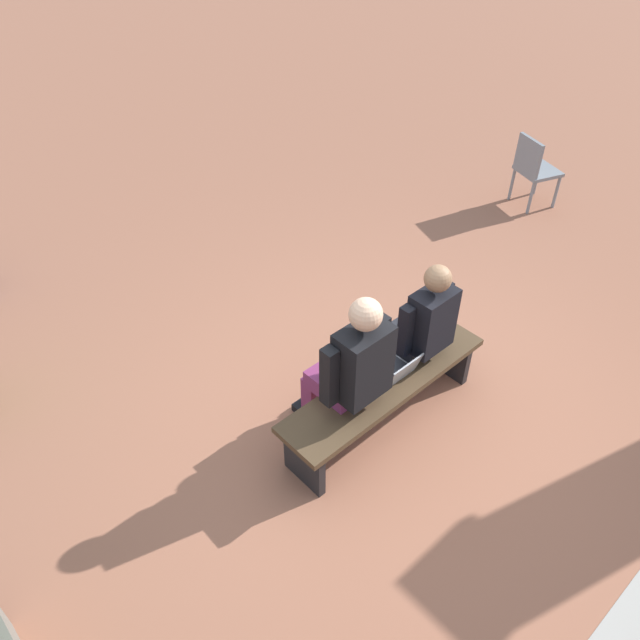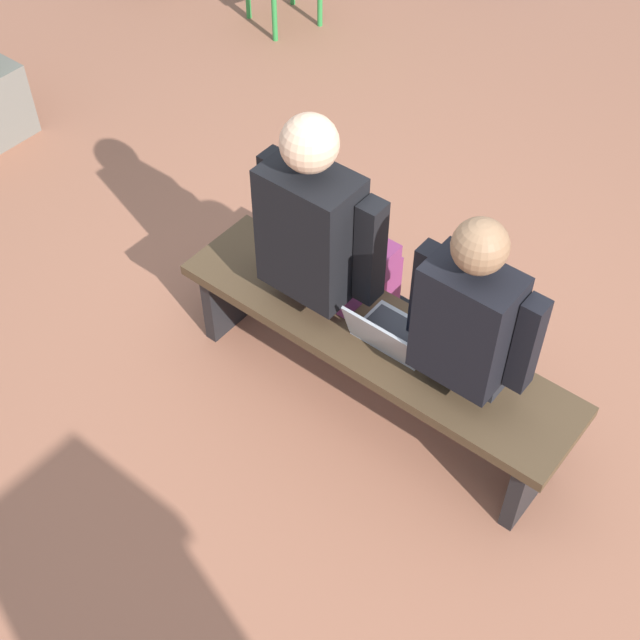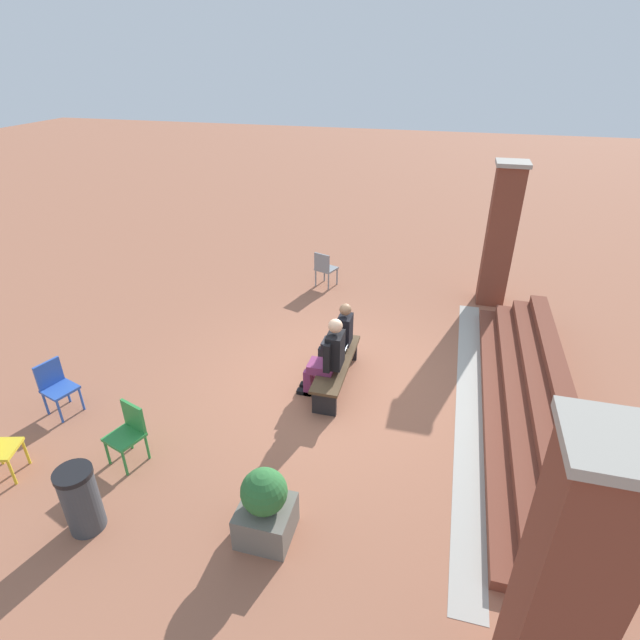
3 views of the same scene
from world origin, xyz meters
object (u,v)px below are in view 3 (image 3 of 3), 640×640
Objects in this scene: person_student at (339,335)px; plastic_chair_far_left at (129,430)px; person_adult at (328,356)px; planter at (265,507)px; laptop at (339,356)px; litter_bin at (81,500)px; bench at (336,366)px; plastic_chair_near_bench_right at (56,384)px; plastic_chair_foreground at (325,267)px.

plastic_chair_far_left is at bearing -38.47° from person_student.
planter is (2.75, -0.03, -0.30)m from person_adult.
laptop is at bearing 168.12° from person_adult.
laptop is 0.37× the size of litter_bin.
person_student is 4.04× the size of laptop.
bench is 4.29m from plastic_chair_near_bench_right.
person_student is at bearing 141.53° from plastic_chair_far_left.
litter_bin is at bearing -31.26° from laptop.
plastic_chair_far_left is 1.00× the size of plastic_chair_near_bench_right.
person_student reaches higher than plastic_chair_far_left.
plastic_chair_near_bench_right is (2.16, -3.85, -0.22)m from person_student.
planter is at bearing 72.39° from plastic_chair_far_left.
person_adult is 1.65× the size of plastic_chair_foreground.
person_student is 1.54× the size of plastic_chair_far_left.
plastic_chair_foreground is 7.26m from litter_bin.
person_student is 4.42m from litter_bin.
laptop is at bearing 177.96° from planter.
laptop is 4.33m from plastic_chair_near_bench_right.
plastic_chair_far_left and plastic_chair_foreground have the same top height.
plastic_chair_foreground is (-3.30, -1.09, -0.22)m from person_student.
person_student is 0.39m from laptop.
bench is 2.14× the size of plastic_chair_near_bench_right.
person_adult is 4.17m from plastic_chair_foreground.
plastic_chair_near_bench_right is 2.48m from litter_bin.
person_student is 4.42m from plastic_chair_near_bench_right.
planter reaches higher than bench.
plastic_chair_far_left is 0.89× the size of planter.
person_student is 1.50× the size of litter_bin.
litter_bin is (1.74, 1.77, -0.05)m from plastic_chair_near_bench_right.
litter_bin is (3.18, -2.08, -0.30)m from person_adult.
plastic_chair_far_left is at bearing -10.40° from plastic_chair_foreground.
plastic_chair_near_bench_right reaches higher than bench.
planter is at bearing 101.80° from litter_bin.
laptop is 0.38× the size of plastic_chair_far_left.
plastic_chair_near_bench_right is at bearing -110.57° from plastic_chair_far_left.
plastic_chair_far_left and plastic_chair_near_bench_right have the same top height.
bench is 4.09m from litter_bin.
litter_bin is at bearing -28.20° from person_student.
litter_bin reaches higher than plastic_chair_near_bench_right.
laptop is (-0.09, 0.01, 0.15)m from bench.
bench is 0.49m from person_adult.
person_adult reaches higher than person_student.
person_student is at bearing 179.56° from person_adult.
plastic_chair_far_left is 2.28m from planter.
plastic_chair_near_bench_right is (1.74, -3.92, 0.13)m from bench.
plastic_chair_foreground is (-4.02, -1.08, -0.25)m from person_adult.
plastic_chair_far_left is at bearing -43.85° from bench.
person_adult is at bearing -11.88° from laptop.
person_adult is 1.61× the size of litter_bin.
bench is 3.89m from plastic_chair_foreground.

